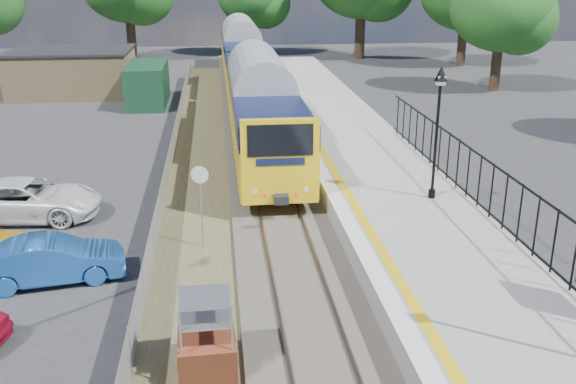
{
  "coord_description": "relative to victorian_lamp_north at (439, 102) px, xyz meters",
  "views": [
    {
      "loc": [
        -2.1,
        -14.47,
        8.6
      ],
      "look_at": [
        0.0,
        4.06,
        2.0
      ],
      "focal_mm": 40.0,
      "sensor_mm": 36.0,
      "label": 1
    }
  ],
  "objects": [
    {
      "name": "ground",
      "position": [
        -5.3,
        -6.0,
        -4.3
      ],
      "size": [
        120.0,
        120.0,
        0.0
      ],
      "primitive_type": "plane",
      "color": "#2D2D30",
      "rests_on": "ground"
    },
    {
      "name": "track_bed",
      "position": [
        -5.77,
        3.67,
        -4.21
      ],
      "size": [
        5.9,
        80.0,
        0.29
      ],
      "color": "#473F38",
      "rests_on": "ground"
    },
    {
      "name": "platform",
      "position": [
        -1.1,
        2.0,
        -3.85
      ],
      "size": [
        5.0,
        70.0,
        0.9
      ],
      "primitive_type": "cube",
      "color": "gray",
      "rests_on": "ground"
    },
    {
      "name": "platform_edge",
      "position": [
        -3.16,
        2.0,
        -3.39
      ],
      "size": [
        0.9,
        70.0,
        0.01
      ],
      "color": "silver",
      "rests_on": "platform"
    },
    {
      "name": "victorian_lamp_north",
      "position": [
        0.0,
        0.0,
        0.0
      ],
      "size": [
        0.44,
        0.44,
        4.6
      ],
      "color": "black",
      "rests_on": "platform"
    },
    {
      "name": "palisade_fence",
      "position": [
        1.25,
        -3.76,
        -2.46
      ],
      "size": [
        0.12,
        26.0,
        2.0
      ],
      "color": "black",
      "rests_on": "platform"
    },
    {
      "name": "wire_fence",
      "position": [
        -9.5,
        6.0,
        -3.7
      ],
      "size": [
        0.06,
        52.0,
        1.2
      ],
      "color": "#999EA3",
      "rests_on": "ground"
    },
    {
      "name": "outbuilding",
      "position": [
        -16.21,
        25.21,
        -2.78
      ],
      "size": [
        10.8,
        10.1,
        3.12
      ],
      "color": "tan",
      "rests_on": "ground"
    },
    {
      "name": "train",
      "position": [
        -5.3,
        20.86,
        -1.96
      ],
      "size": [
        2.82,
        40.83,
        3.51
      ],
      "color": "yellow",
      "rests_on": "ground"
    },
    {
      "name": "brick_plinth",
      "position": [
        -7.8,
        -8.31,
        -3.32
      ],
      "size": [
        1.3,
        1.3,
        2.03
      ],
      "rotation": [
        0.0,
        0.0,
        0.04
      ],
      "color": "brown",
      "rests_on": "ground"
    },
    {
      "name": "speed_sign",
      "position": [
        -7.99,
        -1.43,
        -2.41
      ],
      "size": [
        0.55,
        0.17,
        2.78
      ],
      "rotation": [
        0.0,
        0.0,
        -0.26
      ],
      "color": "#999EA3",
      "rests_on": "ground"
    },
    {
      "name": "car_blue",
      "position": [
        -12.23,
        -3.24,
        -3.63
      ],
      "size": [
        4.22,
        2.09,
        1.33
      ],
      "primitive_type": "imported",
      "rotation": [
        0.0,
        0.0,
        1.75
      ],
      "color": "#1A4D9E",
      "rests_on": "ground"
    },
    {
      "name": "car_white",
      "position": [
        -14.26,
        1.91,
        -3.58
      ],
      "size": [
        5.34,
        2.78,
        1.44
      ],
      "primitive_type": "imported",
      "rotation": [
        0.0,
        0.0,
        1.49
      ],
      "color": "white",
      "rests_on": "ground"
    }
  ]
}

